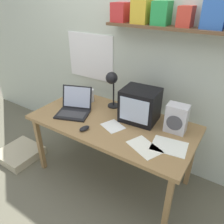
% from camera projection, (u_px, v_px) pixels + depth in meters
% --- Properties ---
extents(ground_plane, '(12.00, 12.00, 0.00)m').
position_uv_depth(ground_plane, '(112.00, 174.00, 2.45)').
color(ground_plane, '#65624F').
extents(back_wall, '(5.60, 0.24, 2.60)m').
position_uv_depth(back_wall, '(141.00, 47.00, 2.19)').
color(back_wall, beige).
rests_on(back_wall, ground_plane).
extents(corner_desk, '(1.58, 0.79, 0.70)m').
position_uv_depth(corner_desk, '(112.00, 126.00, 2.13)').
color(corner_desk, '#9C7748').
rests_on(corner_desk, ground_plane).
extents(crt_monitor, '(0.36, 0.31, 0.31)m').
position_uv_depth(crt_monitor, '(140.00, 105.00, 2.05)').
color(crt_monitor, black).
rests_on(crt_monitor, corner_desk).
extents(laptop, '(0.40, 0.40, 0.24)m').
position_uv_depth(laptop, '(75.00, 106.00, 2.23)').
color(laptop, black).
rests_on(laptop, corner_desk).
extents(desk_lamp, '(0.14, 0.19, 0.41)m').
position_uv_depth(desk_lamp, '(112.00, 82.00, 2.17)').
color(desk_lamp, black).
rests_on(desk_lamp, corner_desk).
extents(juice_glass, '(0.06, 0.06, 0.15)m').
position_uv_depth(juice_glass, '(91.00, 96.00, 2.44)').
color(juice_glass, white).
rests_on(juice_glass, corner_desk).
extents(space_heater, '(0.19, 0.14, 0.26)m').
position_uv_depth(space_heater, '(176.00, 118.00, 1.89)').
color(space_heater, silver).
rests_on(space_heater, corner_desk).
extents(computer_mouse, '(0.08, 0.11, 0.03)m').
position_uv_depth(computer_mouse, '(84.00, 128.00, 1.96)').
color(computer_mouse, black).
rests_on(computer_mouse, corner_desk).
extents(loose_paper_near_laptop, '(0.30, 0.25, 0.00)m').
position_uv_depth(loose_paper_near_laptop, '(169.00, 146.00, 1.76)').
color(loose_paper_near_laptop, white).
rests_on(loose_paper_near_laptop, corner_desk).
extents(loose_paper_near_monitor, '(0.32, 0.27, 0.00)m').
position_uv_depth(loose_paper_near_monitor, '(144.00, 147.00, 1.75)').
color(loose_paper_near_monitor, white).
rests_on(loose_paper_near_monitor, corner_desk).
extents(open_notebook, '(0.24, 0.23, 0.00)m').
position_uv_depth(open_notebook, '(113.00, 126.00, 2.02)').
color(open_notebook, white).
rests_on(open_notebook, corner_desk).
extents(floor_cushion, '(0.45, 0.45, 0.10)m').
position_uv_depth(floor_cushion, '(20.00, 153.00, 2.69)').
color(floor_cushion, '#BEB493').
rests_on(floor_cushion, ground_plane).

